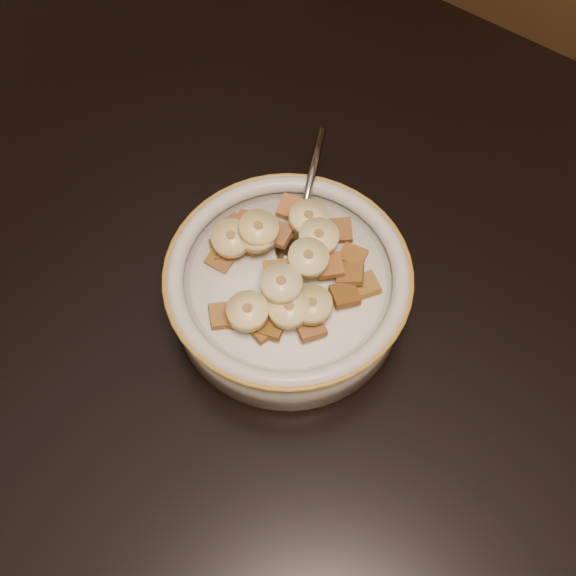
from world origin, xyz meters
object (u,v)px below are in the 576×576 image
Objects in this scene: chair at (362,115)px; cereal_bowl at (288,293)px; spoon at (296,245)px; table at (103,248)px.

chair is 5.29× the size of cereal_bowl.
spoon is at bearing 113.38° from cereal_bowl.
cereal_bowl is at bearing 13.50° from table.
spoon is (0.16, -0.40, 0.31)m from chair.
chair reaches higher than spoon.
table is 1.42× the size of chair.
spoon reaches higher than table.
table is 7.51× the size of cereal_bowl.
table is at bearing -90.58° from chair.
table is 31.28× the size of spoon.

